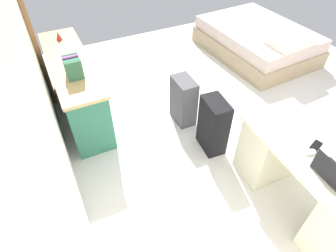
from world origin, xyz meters
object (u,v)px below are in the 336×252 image
(bed, at_px, (257,41))
(desk, at_px, (308,181))
(credenza, at_px, (76,87))
(laptop, at_px, (333,174))
(suitcase_black, at_px, (213,125))
(cell_phone_by_mouse, at_px, (316,146))
(figurine_small, at_px, (58,36))
(suitcase_spare_grey, at_px, (183,101))
(computer_mouse, at_px, (311,152))

(bed, bearing_deg, desk, 149.27)
(credenza, height_order, laptop, laptop)
(suitcase_black, bearing_deg, credenza, 48.02)
(credenza, bearing_deg, desk, -146.34)
(credenza, xyz_separation_m, laptop, (-2.58, -1.47, 0.39))
(cell_phone_by_mouse, xyz_separation_m, figurine_small, (2.86, 1.63, 0.10))
(desk, xyz_separation_m, bed, (2.62, -1.56, -0.14))
(figurine_small, bearing_deg, cell_phone_by_mouse, -150.31)
(credenza, xyz_separation_m, cell_phone_by_mouse, (-2.28, -1.63, 0.35))
(cell_phone_by_mouse, bearing_deg, credenza, 15.75)
(suitcase_spare_grey, xyz_separation_m, computer_mouse, (-1.56, -0.35, 0.44))
(desk, height_order, bed, desk)
(suitcase_spare_grey, relative_size, laptop, 1.95)
(bed, distance_m, laptop, 3.32)
(laptop, bearing_deg, desk, -31.84)
(laptop, distance_m, figurine_small, 3.48)
(credenza, height_order, computer_mouse, credenza)
(bed, xyz_separation_m, figurine_small, (0.34, 3.15, 0.60))
(computer_mouse, bearing_deg, suitcase_spare_grey, 14.62)
(suitcase_spare_grey, height_order, cell_phone_by_mouse, cell_phone_by_mouse)
(bed, bearing_deg, suitcase_black, 129.52)
(suitcase_black, height_order, computer_mouse, computer_mouse)
(desk, bearing_deg, suitcase_black, 18.34)
(suitcase_black, bearing_deg, desk, -156.54)
(suitcase_spare_grey, relative_size, figurine_small, 5.62)
(credenza, xyz_separation_m, figurine_small, (0.58, 0.00, 0.45))
(bed, distance_m, computer_mouse, 3.07)
(credenza, distance_m, suitcase_spare_grey, 1.40)
(credenza, relative_size, bed, 0.91)
(desk, distance_m, suitcase_spare_grey, 1.68)
(credenza, xyz_separation_m, suitcase_spare_grey, (-0.76, -1.17, -0.09))
(laptop, xyz_separation_m, computer_mouse, (0.26, -0.05, -0.03))
(cell_phone_by_mouse, bearing_deg, suitcase_spare_grey, -3.00)
(suitcase_black, relative_size, cell_phone_by_mouse, 4.97)
(desk, relative_size, bed, 0.74)
(suitcase_spare_grey, xyz_separation_m, cell_phone_by_mouse, (-1.52, -0.46, 0.43))
(desk, bearing_deg, laptop, 148.16)
(suitcase_black, xyz_separation_m, figurine_small, (1.91, 1.24, 0.50))
(desk, distance_m, bed, 3.06)
(credenza, distance_m, cell_phone_by_mouse, 2.82)
(desk, bearing_deg, figurine_small, 28.22)
(figurine_small, bearing_deg, credenza, -179.85)
(figurine_small, bearing_deg, suitcase_black, -147.01)
(bed, bearing_deg, cell_phone_by_mouse, 148.86)
(credenza, height_order, suitcase_spare_grey, credenza)
(credenza, bearing_deg, bed, -85.68)
(desk, distance_m, suitcase_black, 1.11)
(credenza, relative_size, suitcase_spare_grey, 2.91)
(bed, distance_m, suitcase_black, 2.48)
(desk, relative_size, cell_phone_by_mouse, 10.75)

